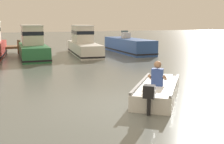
% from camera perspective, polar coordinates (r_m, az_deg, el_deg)
% --- Properties ---
extents(ground_plane, '(120.00, 120.00, 0.00)m').
position_cam_1_polar(ground_plane, '(7.96, 2.47, -6.86)').
color(ground_plane, slate).
extents(rowboat_with_person, '(2.92, 3.19, 1.19)m').
position_cam_1_polar(rowboat_with_person, '(8.79, 9.29, -3.65)').
color(rowboat_with_person, white).
rests_on(rowboat_with_person, ground).
extents(moored_boat_green, '(2.03, 5.39, 2.13)m').
position_cam_1_polar(moored_boat_green, '(18.96, -15.78, 5.10)').
color(moored_boat_green, '#287042').
rests_on(moored_boat_green, ground).
extents(moored_boat_white, '(2.46, 6.56, 2.09)m').
position_cam_1_polar(moored_boat_white, '(20.61, -5.86, 5.77)').
color(moored_boat_white, white).
rests_on(moored_boat_white, ground).
extents(moored_boat_blue, '(2.02, 6.34, 1.66)m').
position_cam_1_polar(moored_boat_blue, '(21.51, 3.32, 5.32)').
color(moored_boat_blue, '#2D519E').
rests_on(moored_boat_blue, ground).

